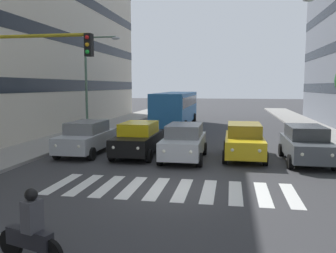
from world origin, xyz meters
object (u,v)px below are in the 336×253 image
car_3 (138,139)px  bus_behind_traffic (176,106)px  street_lamp_right (92,75)px  car_4 (86,137)px  car_2 (184,142)px  motorcycle_with_rider (30,232)px  traffic_light_gantry (15,83)px  car_1 (244,141)px  car_0 (306,144)px

car_3 → bus_behind_traffic: bearing=-90.0°
street_lamp_right → car_4: bearing=108.9°
car_2 → street_lamp_right: bearing=-40.7°
car_3 → street_lamp_right: (4.77, -5.69, 3.43)m
motorcycle_with_rider → street_lamp_right: street_lamp_right is taller
car_2 → car_3: 2.48m
traffic_light_gantry → car_1: bearing=-143.6°
car_3 → bus_behind_traffic: size_ratio=0.42×
car_3 → bus_behind_traffic: 12.63m
car_3 → traffic_light_gantry: traffic_light_gantry is taller
car_4 → street_lamp_right: (1.96, -5.71, 3.43)m
bus_behind_traffic → motorcycle_with_rider: size_ratio=6.32×
car_1 → car_4: same height
car_4 → bus_behind_traffic: size_ratio=0.42×
motorcycle_with_rider → bus_behind_traffic: bearing=-88.3°
car_0 → traffic_light_gantry: size_ratio=0.81×
car_2 → car_4: bearing=-5.2°
traffic_light_gantry → car_2: bearing=-135.6°
motorcycle_with_rider → traffic_light_gantry: 7.17m
car_4 → street_lamp_right: bearing=-71.1°
bus_behind_traffic → street_lamp_right: size_ratio=1.54×
traffic_light_gantry → street_lamp_right: (1.80, -11.47, 0.62)m
car_1 → traffic_light_gantry: traffic_light_gantry is taller
motorcycle_with_rider → traffic_light_gantry: bearing=-55.3°
car_4 → car_1: bearing=-177.7°
motorcycle_with_rider → car_3: bearing=-86.3°
car_3 → bus_behind_traffic: bus_behind_traffic is taller
car_4 → bus_behind_traffic: 12.96m
car_0 → car_2: size_ratio=1.00×
car_2 → bus_behind_traffic: (2.43, -13.09, 0.97)m
traffic_light_gantry → street_lamp_right: street_lamp_right is taller
car_1 → traffic_light_gantry: (8.28, 6.10, 2.81)m
car_0 → traffic_light_gantry: (11.08, 5.58, 2.81)m
car_1 → street_lamp_right: 11.93m
car_2 → car_0: bearing=-177.1°
car_1 → bus_behind_traffic: 13.42m
motorcycle_with_rider → car_0: bearing=-124.1°
car_0 → motorcycle_with_rider: size_ratio=2.67×
car_1 → street_lamp_right: street_lamp_right is taller
car_3 → car_4: bearing=0.4°
car_4 → motorcycle_with_rider: size_ratio=2.67×
car_0 → bus_behind_traffic: (8.12, -12.80, 0.97)m
car_1 → car_3: bearing=3.3°
traffic_light_gantry → car_3: bearing=-117.2°
car_2 → street_lamp_right: 10.09m
car_1 → motorcycle_with_rider: (4.59, 11.43, -0.24)m
motorcycle_with_rider → traffic_light_gantry: (3.69, -5.34, 3.05)m
car_0 → car_2: bearing=2.9°
car_4 → car_3: bearing=-179.6°
car_0 → car_2: 5.69m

